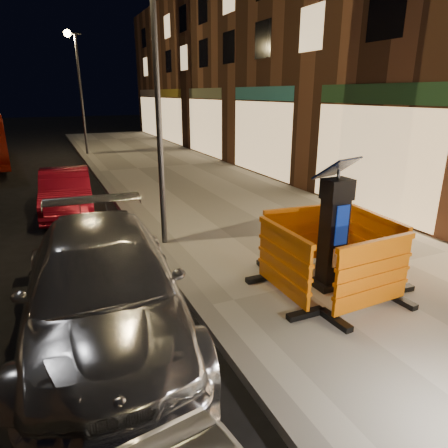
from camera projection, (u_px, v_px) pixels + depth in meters
name	position (u px, v px, depth m)	size (l,w,h in m)	color
ground_plane	(204.00, 315.00, 6.27)	(120.00, 120.00, 0.00)	black
sidewalk	(354.00, 276.00, 7.42)	(6.00, 60.00, 0.15)	#99968B
kerb	(204.00, 311.00, 6.25)	(0.30, 60.00, 0.15)	slate
parking_kiosk	(334.00, 228.00, 6.57)	(0.66, 0.66, 2.10)	black
barrier_front	(373.00, 277.00, 5.89)	(1.50, 0.62, 1.17)	orange
barrier_back	(299.00, 237.00, 7.54)	(1.50, 0.62, 1.17)	orange
barrier_kerbside	(283.00, 264.00, 6.34)	(1.50, 0.62, 1.17)	orange
barrier_bldgside	(374.00, 246.00, 7.09)	(1.50, 0.62, 1.17)	orange
car_silver	(108.00, 333.00, 5.81)	(2.11, 5.20, 1.51)	silver
car_red	(69.00, 213.00, 11.60)	(1.33, 3.81, 1.26)	maroon
street_lamp_mid	(158.00, 102.00, 7.98)	(0.12, 0.12, 6.00)	#3F3F44
street_lamp_far	(81.00, 96.00, 20.96)	(0.12, 0.12, 6.00)	#3F3F44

